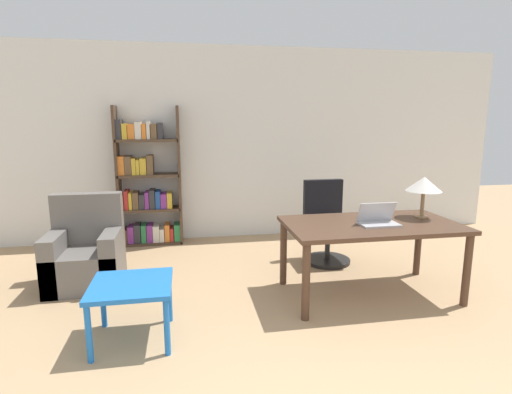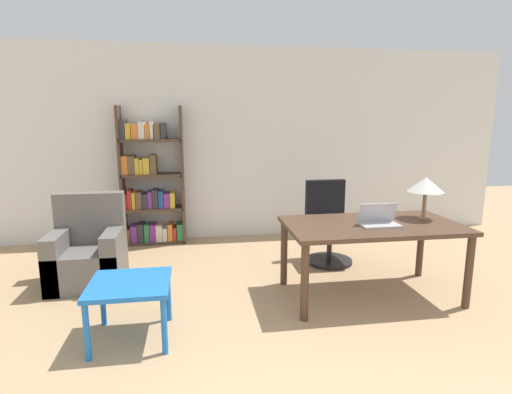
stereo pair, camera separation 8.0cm
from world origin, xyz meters
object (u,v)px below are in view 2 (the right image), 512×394
office_chair (328,227)px  table_lamp (426,185)px  desk (372,232)px  bookshelf (150,186)px  armchair (88,255)px  side_table_blue (130,290)px  laptop (379,220)px

office_chair → table_lamp: bearing=-53.4°
desk → office_chair: 1.04m
desk → bookshelf: (-2.26, 2.08, 0.16)m
office_chair → bookshelf: bearing=153.8°
armchair → bookshelf: (0.51, 1.34, 0.49)m
bookshelf → table_lamp: bearing=-34.7°
desk → side_table_blue: size_ratio=2.72×
desk → armchair: armchair is taller
laptop → table_lamp: bearing=18.1°
laptop → bookshelf: size_ratio=0.19×
armchair → office_chair: bearing=5.7°
desk → side_table_blue: bearing=-168.0°
side_table_blue → bookshelf: bookshelf is taller
side_table_blue → bookshelf: size_ratio=0.32×
desk → office_chair: bearing=94.5°
table_lamp → armchair: table_lamp is taller
desk → office_chair: (-0.08, 1.01, -0.21)m
office_chair → bookshelf: (-2.18, 1.07, 0.37)m
bookshelf → armchair: bearing=-110.9°
table_lamp → bookshelf: 3.47m
office_chair → side_table_blue: bearing=-144.8°
desk → table_lamp: table_lamp is taller
armchair → bookshelf: bookshelf is taller
side_table_blue → armchair: armchair is taller
laptop → table_lamp: (0.56, 0.18, 0.29)m
table_lamp → side_table_blue: bearing=-168.3°
table_lamp → office_chair: bearing=126.6°
table_lamp → bookshelf: (-2.85, 1.97, -0.26)m
office_chair → armchair: office_chair is taller
table_lamp → bookshelf: bearing=145.3°
table_lamp → armchair: (-3.36, 0.63, -0.75)m
desk → table_lamp: (0.59, 0.11, 0.42)m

